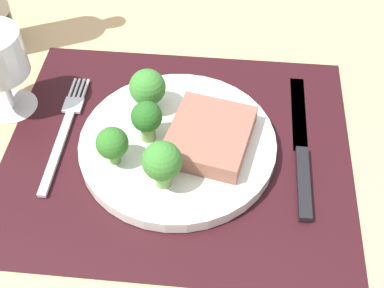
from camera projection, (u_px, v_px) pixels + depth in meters
The scene contains 10 objects.
ground_plane at pixel (178, 158), 62.76cm from camera, with size 140.00×110.00×3.00cm, color tan.
placemat at pixel (178, 150), 61.50cm from camera, with size 41.24×34.81×0.30cm, color black.
plate at pixel (178, 144), 60.78cm from camera, with size 23.30×23.30×1.60cm, color silver.
steak at pixel (209, 137), 58.88cm from camera, with size 9.03×10.29×2.34cm, color #8C5647.
broccoli_near_steak at pixel (147, 88), 61.18cm from camera, with size 4.44×4.44×5.62cm.
broccoli_front_edge at pixel (112, 144), 55.85cm from camera, with size 3.64×3.64×4.93cm.
broccoli_near_fork at pixel (147, 116), 58.04cm from camera, with size 3.59×3.59×5.46cm.
broccoli_center at pixel (162, 162), 53.33cm from camera, with size 4.30×4.30×6.03cm.
fork at pixel (64, 130), 63.00cm from camera, with size 2.40×19.20×0.50cm.
knife at pixel (302, 153), 60.58cm from camera, with size 1.80×23.00×0.80cm.
Camera 1 is at (5.47, -39.13, 47.32)cm, focal length 47.86 mm.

